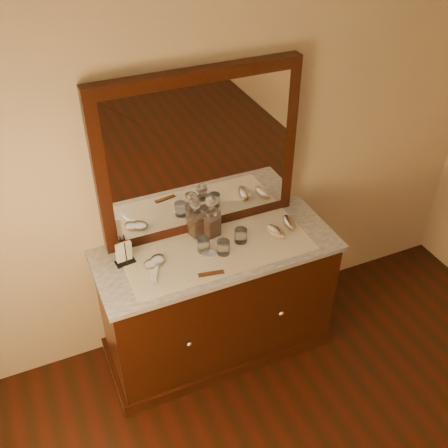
{
  "coord_description": "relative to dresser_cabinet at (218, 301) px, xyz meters",
  "views": [
    {
      "loc": [
        -0.92,
        -0.25,
        2.84
      ],
      "look_at": [
        0.0,
        1.85,
        1.1
      ],
      "focal_mm": 42.36,
      "sensor_mm": 36.0,
      "label": 1
    }
  ],
  "objects": [
    {
      "name": "hand_mirror_outer",
      "position": [
        -0.41,
        -0.01,
        0.45
      ],
      "size": [
        0.09,
        0.21,
        0.02
      ],
      "color": "silver",
      "rests_on": "lace_runner"
    },
    {
      "name": "hand_mirror_inner",
      "position": [
        -0.37,
        0.01,
        0.45
      ],
      "size": [
        0.15,
        0.23,
        0.02
      ],
      "color": "silver",
      "rests_on": "lace_runner"
    },
    {
      "name": "brush_far",
      "position": [
        0.49,
        0.02,
        0.46
      ],
      "size": [
        0.09,
        0.15,
        0.04
      ],
      "color": "tan",
      "rests_on": "lace_runner"
    },
    {
      "name": "tumblers",
      "position": [
        0.03,
        -0.02,
        0.49
      ],
      "size": [
        0.31,
        0.14,
        0.09
      ],
      "color": "white",
      "rests_on": "lace_runner"
    },
    {
      "name": "pin_dish",
      "position": [
        -0.07,
        -0.03,
        0.45
      ],
      "size": [
        0.09,
        0.09,
        0.01
      ],
      "primitive_type": "cylinder",
      "rotation": [
        0.0,
        0.0,
        0.18
      ],
      "color": "white",
      "rests_on": "lace_runner"
    },
    {
      "name": "napkin_rack",
      "position": [
        -0.53,
        0.1,
        0.51
      ],
      "size": [
        0.12,
        0.08,
        0.17
      ],
      "color": "black",
      "rests_on": "marble_top"
    },
    {
      "name": "brush_near",
      "position": [
        0.38,
        -0.02,
        0.46
      ],
      "size": [
        0.1,
        0.16,
        0.04
      ],
      "color": "tan",
      "rests_on": "lace_runner"
    },
    {
      "name": "knob_right",
      "position": [
        0.3,
        -0.28,
        0.04
      ],
      "size": [
        0.04,
        0.04,
        0.04
      ],
      "primitive_type": "sphere",
      "color": "silver",
      "rests_on": "dresser_cabinet"
    },
    {
      "name": "dresser_plinth",
      "position": [
        0.0,
        0.0,
        -0.37
      ],
      "size": [
        1.46,
        0.59,
        0.08
      ],
      "primitive_type": "cube",
      "color": "black",
      "rests_on": "floor"
    },
    {
      "name": "marble_top",
      "position": [
        0.0,
        0.0,
        0.42
      ],
      "size": [
        1.44,
        0.59,
        0.03
      ],
      "primitive_type": "cube",
      "color": "white",
      "rests_on": "dresser_cabinet"
    },
    {
      "name": "decanter_right",
      "position": [
        0.02,
        0.13,
        0.55
      ],
      "size": [
        0.1,
        0.1,
        0.28
      ],
      "color": "#994016",
      "rests_on": "lace_runner"
    },
    {
      "name": "knob_left",
      "position": [
        -0.3,
        -0.28,
        0.04
      ],
      "size": [
        0.04,
        0.04,
        0.04
      ],
      "primitive_type": "sphere",
      "color": "silver",
      "rests_on": "dresser_cabinet"
    },
    {
      "name": "lace_runner",
      "position": [
        0.0,
        -0.02,
        0.44
      ],
      "size": [
        1.1,
        0.45,
        0.0
      ],
      "primitive_type": "cube",
      "color": "beige",
      "rests_on": "marble_top"
    },
    {
      "name": "comb",
      "position": [
        -0.12,
        -0.19,
        0.45
      ],
      "size": [
        0.15,
        0.05,
        0.01
      ],
      "primitive_type": "cube",
      "rotation": [
        0.0,
        0.0,
        -0.18
      ],
      "color": "brown",
      "rests_on": "lace_runner"
    },
    {
      "name": "mirror_frame",
      "position": [
        0.0,
        0.25,
        0.94
      ],
      "size": [
        1.2,
        0.08,
        1.0
      ],
      "primitive_type": "cube",
      "color": "black",
      "rests_on": "marble_top"
    },
    {
      "name": "dresser_cabinet",
      "position": [
        0.0,
        0.0,
        0.0
      ],
      "size": [
        1.4,
        0.55,
        0.82
      ],
      "primitive_type": "cube",
      "color": "black",
      "rests_on": "floor"
    },
    {
      "name": "mirror_glass",
      "position": [
        0.0,
        0.21,
        0.94
      ],
      "size": [
        1.06,
        0.01,
        0.86
      ],
      "primitive_type": "cube",
      "color": "white",
      "rests_on": "marble_top"
    },
    {
      "name": "decanter_left",
      "position": [
        -0.06,
        0.17,
        0.54
      ],
      "size": [
        0.1,
        0.1,
        0.26
      ],
      "color": "#994016",
      "rests_on": "lace_runner"
    }
  ]
}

